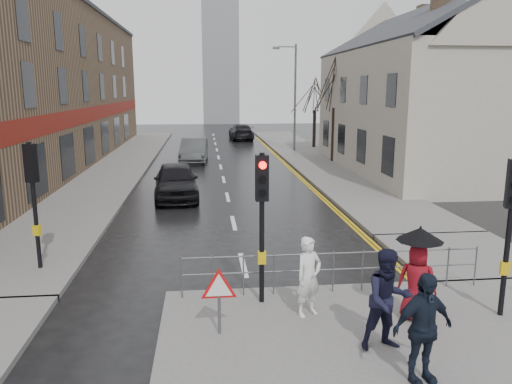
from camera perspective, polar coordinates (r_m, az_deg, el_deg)
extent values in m
plane|color=black|center=(11.45, -0.25, -13.49)|extent=(120.00, 120.00, 0.00)
cube|color=#605E5B|center=(34.09, -15.18, 3.24)|extent=(4.00, 44.00, 0.14)
cube|color=#605E5B|center=(36.42, 6.01, 4.11)|extent=(4.00, 40.00, 0.14)
cube|color=#605E5B|center=(16.03, 22.53, -6.64)|extent=(4.00, 4.20, 0.14)
cube|color=brown|center=(34.12, -25.23, 10.87)|extent=(8.00, 42.00, 10.00)
cube|color=#B4AC9D|center=(31.19, 18.93, 8.60)|extent=(9.00, 16.00, 7.00)
cube|color=brown|center=(35.56, 18.61, 18.16)|extent=(0.70, 0.90, 1.80)
cube|color=gray|center=(72.47, -4.12, 15.00)|extent=(5.00, 5.00, 18.00)
cylinder|color=black|center=(11.01, 0.67, -4.30)|extent=(0.11, 0.11, 3.40)
cube|color=black|center=(10.75, 0.69, 1.61)|extent=(0.28, 0.22, 1.00)
cylinder|color=#FF0C07|center=(10.56, 0.78, 3.08)|extent=(0.16, 0.04, 0.16)
cylinder|color=black|center=(10.61, 0.77, 1.47)|extent=(0.16, 0.04, 0.16)
cylinder|color=black|center=(10.67, 0.77, -0.11)|extent=(0.16, 0.04, 0.16)
cube|color=gold|center=(11.21, 0.66, -7.49)|extent=(0.18, 0.14, 0.28)
cylinder|color=black|center=(11.61, 26.86, -4.75)|extent=(0.11, 0.11, 3.40)
cube|color=gold|center=(11.79, 26.57, -7.79)|extent=(0.22, 0.19, 0.28)
cylinder|color=black|center=(14.36, -23.97, -1.51)|extent=(0.11, 0.11, 3.40)
cube|color=black|center=(14.16, -24.35, 3.03)|extent=(0.34, 0.30, 1.00)
cylinder|color=black|center=(14.24, -24.11, 4.31)|extent=(0.16, 0.09, 0.16)
cylinder|color=black|center=(14.27, -24.01, 3.12)|extent=(0.16, 0.09, 0.16)
cylinder|color=black|center=(14.32, -23.91, 1.93)|extent=(0.16, 0.09, 0.16)
cube|color=gold|center=(14.51, -23.75, -4.01)|extent=(0.22, 0.19, 0.28)
cylinder|color=#595B5E|center=(11.72, -8.48, -9.61)|extent=(0.04, 0.04, 1.00)
cylinder|color=#595B5E|center=(13.40, 23.79, -7.74)|extent=(0.04, 0.04, 1.00)
cylinder|color=#595B5E|center=(11.93, 8.88, -6.94)|extent=(7.10, 0.04, 0.04)
cylinder|color=#595B5E|center=(12.06, 8.82, -8.74)|extent=(7.10, 0.04, 0.04)
cylinder|color=#595B5E|center=(10.08, -4.21, -13.64)|extent=(0.06, 0.06, 0.85)
cylinder|color=red|center=(9.87, -4.26, -10.89)|extent=(0.80, 0.03, 0.80)
cylinder|color=white|center=(9.85, -4.26, -10.93)|extent=(0.60, 0.03, 0.60)
cylinder|color=#595B5E|center=(38.95, 4.49, 10.64)|extent=(0.16, 0.16, 8.00)
cylinder|color=#595B5E|center=(38.95, 3.53, 16.25)|extent=(1.40, 0.10, 0.10)
cube|color=#595B5E|center=(38.82, 2.31, 16.13)|extent=(0.50, 0.25, 0.18)
cylinder|color=black|center=(33.55, 8.83, 6.51)|extent=(0.26, 0.26, 3.50)
cylinder|color=black|center=(41.43, 6.67, 7.20)|extent=(0.26, 0.26, 3.00)
imported|color=white|center=(10.71, 6.05, -9.59)|extent=(0.75, 0.66, 1.72)
imported|color=black|center=(9.62, 14.86, -11.83)|extent=(1.01, 0.83, 1.92)
imported|color=maroon|center=(11.00, 17.91, -9.73)|extent=(0.96, 0.84, 1.64)
cylinder|color=black|center=(10.96, 17.94, -9.24)|extent=(0.02, 0.02, 1.84)
cone|color=black|center=(10.68, 18.25, -4.61)|extent=(0.96, 0.96, 0.28)
imported|color=black|center=(8.77, 18.51, -14.58)|extent=(1.18, 0.70, 1.89)
imported|color=black|center=(22.71, -9.14, 1.27)|extent=(2.21, 4.84, 1.61)
imported|color=#3E4243|center=(33.98, -7.09, 4.75)|extent=(1.94, 4.87, 1.57)
imported|color=black|center=(48.51, -1.71, 6.88)|extent=(2.24, 5.24, 1.50)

